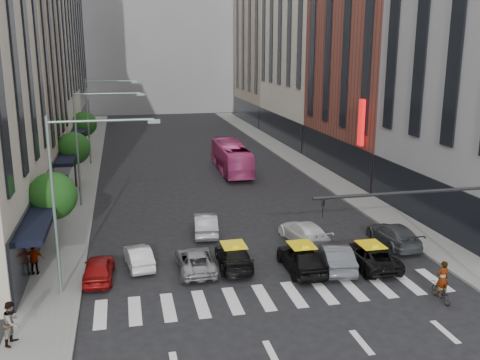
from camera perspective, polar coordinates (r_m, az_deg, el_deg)
ground at (r=26.62m, az=5.55°, el=-13.56°), size 160.00×160.00×0.00m
sidewalk_left at (r=53.93m, az=-16.43°, el=0.29°), size 3.00×96.00×0.15m
sidewalk_right at (r=57.06m, az=7.25°, el=1.48°), size 3.00×96.00×0.15m
building_left_b at (r=51.27m, az=-23.78°, el=12.49°), size 8.00×16.00×24.00m
building_left_d at (r=87.94m, az=-19.41°, el=14.95°), size 8.00×18.00×30.00m
building_right_b at (r=55.16m, az=14.32°, el=14.28°), size 8.00×18.00×26.00m
building_right_d at (r=90.79m, az=3.24°, el=15.00°), size 8.00×18.00×28.00m
building_far at (r=107.81m, az=-8.92°, el=16.81°), size 30.00×10.00×36.00m
tree_near at (r=33.78m, az=-19.36°, el=-1.64°), size 2.88×2.88×4.95m
tree_mid at (r=49.33m, az=-17.33°, el=3.24°), size 2.88×2.88×4.95m
tree_far at (r=65.10m, az=-16.28°, el=5.77°), size 2.88×2.88×4.95m
streetlamp_near at (r=27.26m, az=-17.45°, el=-0.20°), size 5.38×0.25×9.00m
streetlamp_mid at (r=42.94m, az=-15.81°, el=4.89°), size 5.38×0.25×9.00m
streetlamp_far at (r=58.79m, az=-15.04°, el=7.25°), size 5.38×0.25×9.00m
traffic_signal at (r=27.40m, az=21.97°, el=-3.62°), size 10.10×0.20×6.00m
liberty_sign at (r=47.35m, az=12.82°, el=5.99°), size 0.30×0.70×4.00m
car_red at (r=30.25m, az=-14.84°, el=-9.10°), size 1.74×3.94×1.32m
car_white_front at (r=31.52m, az=-10.77°, el=-8.01°), size 1.77×3.84×1.22m
car_silver at (r=30.53m, az=-4.74°, el=-8.54°), size 2.06×4.43×1.23m
taxi_left at (r=30.89m, az=-0.68°, el=-8.12°), size 2.15×4.67×1.32m
taxi_center at (r=30.49m, az=6.54°, el=-8.29°), size 1.84×4.54×1.55m
car_grey_mid at (r=31.18m, az=9.96°, el=-7.95°), size 2.20×4.73×1.50m
taxi_right at (r=31.85m, az=13.70°, el=-7.85°), size 2.19×4.72×1.31m
car_grey_curb at (r=35.54m, az=16.07°, el=-5.62°), size 1.99×4.82×1.39m
car_row2_left at (r=36.21m, az=-3.68°, el=-4.69°), size 2.01×4.48×1.43m
car_row2_right at (r=34.81m, az=6.84°, el=-5.56°), size 2.51×5.05×1.41m
bus at (r=53.93m, az=-0.93°, el=2.42°), size 2.79×10.85×3.00m
motorcycle at (r=28.90m, az=20.65°, el=-11.13°), size 0.65×1.74×0.91m
rider at (r=28.36m, az=20.89°, el=-8.60°), size 0.69×0.46×1.85m
pedestrian_near at (r=24.98m, az=-23.13°, el=-13.81°), size 0.98×1.10×1.90m
pedestrian_far at (r=31.56m, az=-21.09°, el=-7.89°), size 1.06×0.51×1.76m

